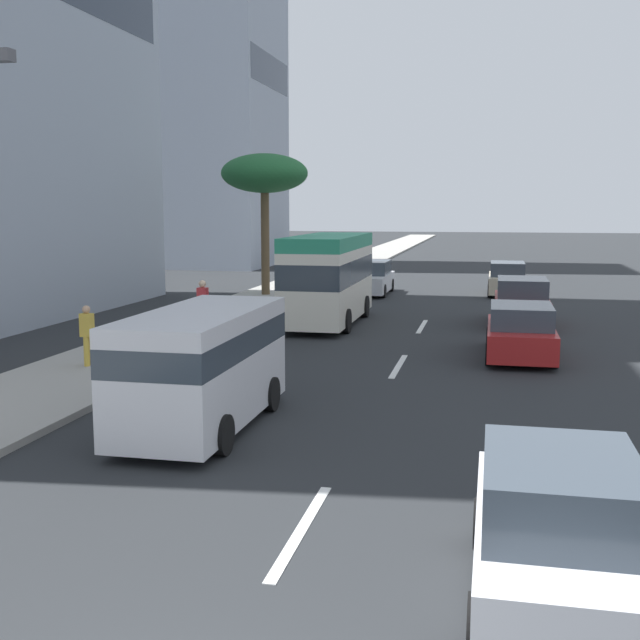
{
  "coord_description": "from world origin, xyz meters",
  "views": [
    {
      "loc": [
        -4.9,
        -2.37,
        4.26
      ],
      "look_at": [
        16.6,
        2.29,
        1.11
      ],
      "focal_mm": 44.58,
      "sensor_mm": 36.0,
      "label": 1
    }
  ],
  "objects_px": {
    "pedestrian_near_lamp": "(203,305)",
    "palm_tree": "(265,175)",
    "car_fifth": "(521,332)",
    "car_sixth": "(370,278)",
    "car_third": "(507,279)",
    "minibus_lead": "(329,276)",
    "van_seventh": "(203,361)",
    "car_second": "(521,303)",
    "pedestrian_mid_block": "(87,333)",
    "car_fourth": "(558,535)"
  },
  "relations": [
    {
      "from": "car_third",
      "to": "palm_tree",
      "type": "bearing_deg",
      "value": 108.12
    },
    {
      "from": "car_fifth",
      "to": "van_seventh",
      "type": "distance_m",
      "value": 10.75
    },
    {
      "from": "van_seventh",
      "to": "palm_tree",
      "type": "xyz_separation_m",
      "value": [
        21.7,
        5.02,
        4.37
      ]
    },
    {
      "from": "car_second",
      "to": "pedestrian_mid_block",
      "type": "relative_size",
      "value": 2.87
    },
    {
      "from": "pedestrian_mid_block",
      "to": "palm_tree",
      "type": "distance_m",
      "value": 17.89
    },
    {
      "from": "van_seventh",
      "to": "pedestrian_near_lamp",
      "type": "xyz_separation_m",
      "value": [
        9.46,
        3.55,
        -0.16
      ]
    },
    {
      "from": "pedestrian_near_lamp",
      "to": "pedestrian_mid_block",
      "type": "bearing_deg",
      "value": 77.45
    },
    {
      "from": "car_fourth",
      "to": "van_seventh",
      "type": "height_order",
      "value": "van_seventh"
    },
    {
      "from": "car_sixth",
      "to": "pedestrian_mid_block",
      "type": "bearing_deg",
      "value": -12.54
    },
    {
      "from": "van_seventh",
      "to": "palm_tree",
      "type": "relative_size",
      "value": 0.79
    },
    {
      "from": "car_second",
      "to": "pedestrian_near_lamp",
      "type": "height_order",
      "value": "pedestrian_near_lamp"
    },
    {
      "from": "van_seventh",
      "to": "car_second",
      "type": "bearing_deg",
      "value": 156.91
    },
    {
      "from": "car_second",
      "to": "car_third",
      "type": "bearing_deg",
      "value": 1.92
    },
    {
      "from": "pedestrian_mid_block",
      "to": "palm_tree",
      "type": "relative_size",
      "value": 0.24
    },
    {
      "from": "car_sixth",
      "to": "van_seventh",
      "type": "xyz_separation_m",
      "value": [
        -24.27,
        -0.43,
        0.56
      ]
    },
    {
      "from": "car_second",
      "to": "van_seventh",
      "type": "height_order",
      "value": "van_seventh"
    },
    {
      "from": "car_third",
      "to": "car_sixth",
      "type": "xyz_separation_m",
      "value": [
        -1.07,
        6.54,
        0.01
      ]
    },
    {
      "from": "pedestrian_near_lamp",
      "to": "palm_tree",
      "type": "distance_m",
      "value": 13.13
    },
    {
      "from": "pedestrian_near_lamp",
      "to": "van_seventh",
      "type": "bearing_deg",
      "value": 112.43
    },
    {
      "from": "car_fifth",
      "to": "car_sixth",
      "type": "distance_m",
      "value": 16.89
    },
    {
      "from": "car_third",
      "to": "pedestrian_near_lamp",
      "type": "bearing_deg",
      "value": 148.68
    },
    {
      "from": "van_seventh",
      "to": "pedestrian_near_lamp",
      "type": "height_order",
      "value": "van_seventh"
    },
    {
      "from": "car_fourth",
      "to": "car_fifth",
      "type": "distance_m",
      "value": 14.51
    },
    {
      "from": "minibus_lead",
      "to": "car_third",
      "type": "bearing_deg",
      "value": 150.06
    },
    {
      "from": "car_fourth",
      "to": "car_fifth",
      "type": "xyz_separation_m",
      "value": [
        14.51,
        -0.08,
        -0.07
      ]
    },
    {
      "from": "minibus_lead",
      "to": "car_sixth",
      "type": "height_order",
      "value": "minibus_lead"
    },
    {
      "from": "pedestrian_near_lamp",
      "to": "pedestrian_mid_block",
      "type": "height_order",
      "value": "pedestrian_near_lamp"
    },
    {
      "from": "van_seventh",
      "to": "pedestrian_near_lamp",
      "type": "bearing_deg",
      "value": -159.44
    },
    {
      "from": "car_sixth",
      "to": "pedestrian_near_lamp",
      "type": "xyz_separation_m",
      "value": [
        -14.81,
        3.12,
        0.39
      ]
    },
    {
      "from": "car_third",
      "to": "van_seventh",
      "type": "bearing_deg",
      "value": 166.44
    },
    {
      "from": "car_fifth",
      "to": "palm_tree",
      "type": "relative_size",
      "value": 0.68
    },
    {
      "from": "car_fourth",
      "to": "pedestrian_near_lamp",
      "type": "bearing_deg",
      "value": 32.47
    },
    {
      "from": "car_fourth",
      "to": "car_third",
      "type": "bearing_deg",
      "value": 0.04
    },
    {
      "from": "minibus_lead",
      "to": "van_seventh",
      "type": "bearing_deg",
      "value": 1.69
    },
    {
      "from": "car_second",
      "to": "pedestrian_near_lamp",
      "type": "relative_size",
      "value": 2.51
    },
    {
      "from": "car_fifth",
      "to": "palm_tree",
      "type": "bearing_deg",
      "value": 40.96
    },
    {
      "from": "car_fourth",
      "to": "car_fifth",
      "type": "height_order",
      "value": "car_fourth"
    },
    {
      "from": "car_fourth",
      "to": "minibus_lead",
      "type": "bearing_deg",
      "value": 18.33
    },
    {
      "from": "car_fourth",
      "to": "palm_tree",
      "type": "bearing_deg",
      "value": 22.12
    },
    {
      "from": "pedestrian_mid_block",
      "to": "palm_tree",
      "type": "height_order",
      "value": "palm_tree"
    },
    {
      "from": "minibus_lead",
      "to": "van_seventh",
      "type": "distance_m",
      "value": 14.02
    },
    {
      "from": "car_second",
      "to": "car_sixth",
      "type": "bearing_deg",
      "value": 37.01
    },
    {
      "from": "car_sixth",
      "to": "pedestrian_mid_block",
      "type": "distance_m",
      "value": 20.32
    },
    {
      "from": "minibus_lead",
      "to": "car_third",
      "type": "height_order",
      "value": "minibus_lead"
    },
    {
      "from": "car_sixth",
      "to": "pedestrian_mid_block",
      "type": "xyz_separation_m",
      "value": [
        -19.83,
        4.41,
        0.24
      ]
    },
    {
      "from": "pedestrian_near_lamp",
      "to": "palm_tree",
      "type": "relative_size",
      "value": 0.28
    },
    {
      "from": "car_third",
      "to": "palm_tree",
      "type": "height_order",
      "value": "palm_tree"
    },
    {
      "from": "car_third",
      "to": "car_fourth",
      "type": "height_order",
      "value": "car_fourth"
    },
    {
      "from": "pedestrian_near_lamp",
      "to": "car_sixth",
      "type": "bearing_deg",
      "value": -100.03
    },
    {
      "from": "van_seventh",
      "to": "minibus_lead",
      "type": "bearing_deg",
      "value": -178.31
    }
  ]
}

